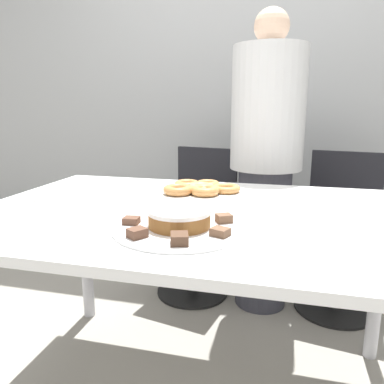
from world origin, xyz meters
The scene contains 22 objects.
wall_back centered at (0.00, 1.62, 1.30)m, with size 8.00×0.05×2.60m.
table centered at (0.00, 0.00, 0.69)m, with size 1.56×1.04×0.78m.
person_standing centered at (0.19, 0.83, 0.85)m, with size 0.39×0.39×1.62m.
office_chair_left centered at (-0.22, 0.91, 0.42)m, with size 0.52×0.52×0.88m.
office_chair_right centered at (0.62, 0.91, 0.42)m, with size 0.51×0.51×0.88m.
plate_cake centered at (0.00, -0.22, 0.78)m, with size 0.39×0.39×0.01m.
plate_donuts centered at (-0.04, 0.26, 0.78)m, with size 0.36×0.36×0.01m.
frosted_cake centered at (0.00, -0.22, 0.82)m, with size 0.19×0.19×0.05m.
lamington_0 centered at (-0.15, -0.23, 0.80)m, with size 0.05×0.04×0.02m.
lamington_1 centered at (-0.08, -0.34, 0.80)m, with size 0.06×0.06×0.03m.
lamington_2 centered at (0.04, -0.36, 0.80)m, with size 0.06×0.06×0.03m.
lamington_3 centered at (0.13, -0.27, 0.80)m, with size 0.06×0.05×0.02m.
lamington_4 centered at (0.12, -0.15, 0.80)m, with size 0.06×0.06×0.03m.
lamington_5 centered at (0.02, -0.08, 0.80)m, with size 0.05×0.06×0.02m.
lamington_6 centered at (-0.10, -0.11, 0.80)m, with size 0.06×0.06×0.02m.
donut_0 centered at (-0.04, 0.26, 0.80)m, with size 0.11×0.11×0.03m.
donut_1 centered at (-0.12, 0.31, 0.80)m, with size 0.11×0.11×0.03m.
donut_2 centered at (-0.12, 0.18, 0.81)m, with size 0.12×0.12×0.04m.
donut_3 centered at (-0.01, 0.19, 0.81)m, with size 0.11×0.11×0.04m.
donut_4 centered at (0.06, 0.27, 0.80)m, with size 0.12×0.12×0.03m.
donut_5 centered at (-0.03, 0.33, 0.80)m, with size 0.10×0.10×0.03m.
napkin centered at (-0.58, 0.00, 0.78)m, with size 0.11×0.09×0.01m.
Camera 1 is at (0.29, -1.23, 1.13)m, focal length 35.00 mm.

